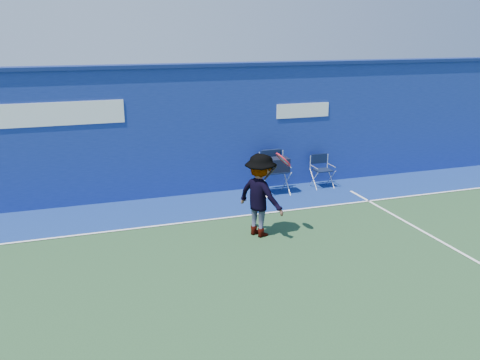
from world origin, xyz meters
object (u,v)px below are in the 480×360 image
object	(u,v)px
directors_chair_left	(275,176)
water_bottle	(264,190)
directors_chair_right	(322,177)
tennis_player	(260,195)

from	to	relation	value
directors_chair_left	water_bottle	size ratio (longest dim) A/B	4.35
directors_chair_right	water_bottle	size ratio (longest dim) A/B	3.42
directors_chair_left	tennis_player	distance (m)	2.67
water_bottle	tennis_player	distance (m)	2.56
water_bottle	tennis_player	xyz separation A→B (m)	(-0.96, -2.27, 0.69)
directors_chair_left	water_bottle	distance (m)	0.44
tennis_player	water_bottle	bearing A→B (deg)	67.17
directors_chair_right	tennis_player	bearing A→B (deg)	-136.64
directors_chair_right	water_bottle	world-z (taller)	directors_chair_right
directors_chair_left	tennis_player	size ratio (longest dim) A/B	0.63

